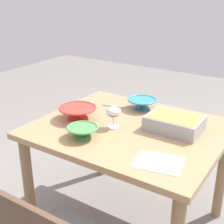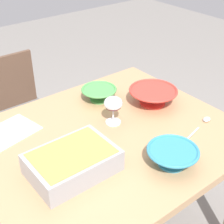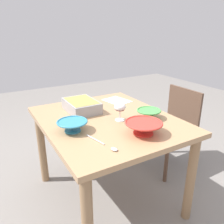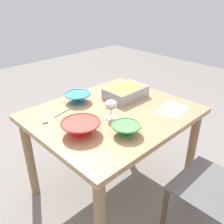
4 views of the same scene
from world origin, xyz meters
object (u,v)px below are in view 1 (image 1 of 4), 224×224
(small_bowl, at_px, (142,103))
(casserole_dish, at_px, (174,122))
(mixing_bowl, at_px, (78,112))
(serving_bowl, at_px, (82,131))
(wine_glass, at_px, (113,113))
(napkin, at_px, (159,163))
(dining_table, at_px, (129,142))
(serving_spoon, at_px, (100,104))

(small_bowl, bearing_deg, casserole_dish, 148.07)
(mixing_bowl, xyz_separation_m, serving_bowl, (-0.19, 0.20, -0.01))
(wine_glass, xyz_separation_m, small_bowl, (-0.00, -0.37, -0.05))
(napkin, bearing_deg, casserole_dish, -77.72)
(serving_bowl, bearing_deg, small_bowl, -97.35)
(dining_table, xyz_separation_m, napkin, (-0.33, 0.29, 0.11))
(dining_table, relative_size, serving_bowl, 6.16)
(wine_glass, bearing_deg, casserole_dish, -153.07)
(dining_table, distance_m, serving_bowl, 0.34)
(casserole_dish, relative_size, mixing_bowl, 1.31)
(dining_table, distance_m, casserole_dish, 0.31)
(wine_glass, distance_m, small_bowl, 0.37)
(napkin, bearing_deg, serving_spoon, -35.29)
(casserole_dish, relative_size, napkin, 1.36)
(mixing_bowl, relative_size, serving_bowl, 1.34)
(casserole_dish, relative_size, small_bowl, 1.57)
(wine_glass, xyz_separation_m, casserole_dish, (-0.33, -0.17, -0.05))
(mixing_bowl, height_order, small_bowl, mixing_bowl)
(mixing_bowl, height_order, serving_bowl, mixing_bowl)
(dining_table, bearing_deg, small_bowl, -75.81)
(napkin, bearing_deg, small_bowl, -55.38)
(casserole_dish, xyz_separation_m, small_bowl, (0.33, -0.20, -0.01))
(mixing_bowl, distance_m, serving_bowl, 0.28)
(dining_table, relative_size, wine_glass, 8.30)
(wine_glass, relative_size, serving_spoon, 0.50)
(small_bowl, height_order, serving_spoon, small_bowl)
(mixing_bowl, xyz_separation_m, small_bowl, (-0.27, -0.38, -0.00))
(small_bowl, height_order, serving_bowl, small_bowl)
(napkin, bearing_deg, mixing_bowl, -17.55)
(dining_table, relative_size, mixing_bowl, 4.60)
(dining_table, xyz_separation_m, small_bowl, (0.08, -0.31, 0.15))
(mixing_bowl, relative_size, small_bowl, 1.20)
(small_bowl, relative_size, serving_spoon, 0.75)
(serving_spoon, bearing_deg, mixing_bowl, 95.83)
(small_bowl, relative_size, napkin, 0.87)
(dining_table, distance_m, wine_glass, 0.23)
(mixing_bowl, xyz_separation_m, napkin, (-0.68, 0.21, -0.05))
(wine_glass, distance_m, serving_bowl, 0.23)
(dining_table, height_order, mixing_bowl, mixing_bowl)
(small_bowl, distance_m, serving_spoon, 0.31)
(serving_bowl, bearing_deg, serving_spoon, -65.46)
(wine_glass, distance_m, napkin, 0.48)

